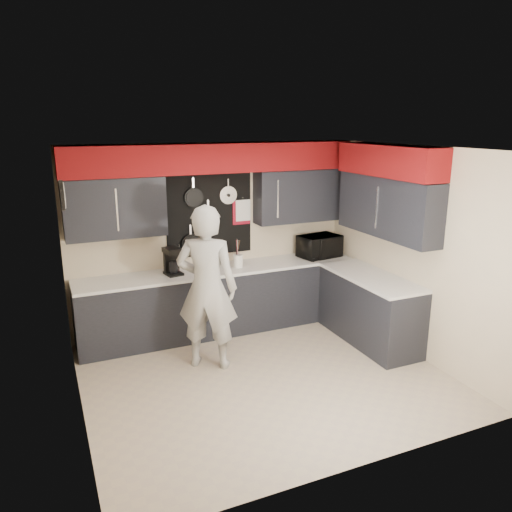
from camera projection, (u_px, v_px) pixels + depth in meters
name	position (u px, v px, depth m)	size (l,w,h in m)	color
ground	(264.00, 376.00, 5.80)	(4.00, 4.00, 0.00)	tan
back_wall_assembly	(216.00, 187.00, 6.69)	(4.00, 0.36, 2.60)	beige
right_wall_assembly	(391.00, 198.00, 6.24)	(0.36, 3.50, 2.60)	beige
left_wall_assembly	(72.00, 290.00, 4.69)	(0.05, 3.50, 2.60)	beige
base_cabinets	(263.00, 302.00, 6.87)	(3.95, 2.20, 0.92)	black
microwave	(319.00, 246.00, 7.36)	(0.59, 0.40, 0.32)	black
knife_block	(212.00, 260.00, 6.81)	(0.10, 0.10, 0.23)	#341710
utensil_crock	(238.00, 261.00, 6.88)	(0.13, 0.13, 0.17)	white
coffee_maker	(172.00, 260.00, 6.53)	(0.24, 0.27, 0.36)	black
person	(207.00, 288.00, 5.83)	(0.72, 0.47, 1.97)	#B3B3B0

